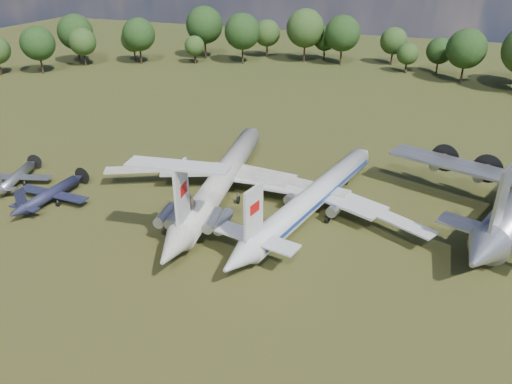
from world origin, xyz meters
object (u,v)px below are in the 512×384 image
at_px(tu104_jet, 314,200).
at_px(small_prop_northwest, 17,179).
at_px(il62_airliner, 223,181).
at_px(small_prop_west, 51,196).
at_px(person_on_il62, 192,202).

height_order(tu104_jet, small_prop_northwest, tu104_jet).
bearing_deg(tu104_jet, il62_airliner, -172.15).
bearing_deg(tu104_jet, small_prop_west, -152.66).
relative_size(il62_airliner, small_prop_northwest, 3.40).
height_order(small_prop_northwest, person_on_il62, person_on_il62).
xyz_separation_m(small_prop_northwest, person_on_il62, (31.66, -4.36, 4.46)).
bearing_deg(il62_airliner, tu104_jet, -11.81).
distance_m(il62_airliner, small_prop_west, 23.65).
distance_m(small_prop_west, person_on_il62, 23.36).
bearing_deg(small_prop_west, person_on_il62, -3.26).
height_order(il62_airliner, small_prop_northwest, il62_airliner).
xyz_separation_m(tu104_jet, person_on_il62, (-11.49, -11.72, 3.33)).
distance_m(tu104_jet, small_prop_northwest, 43.79).
relative_size(il62_airliner, small_prop_west, 3.09).
height_order(il62_airliner, person_on_il62, person_on_il62).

